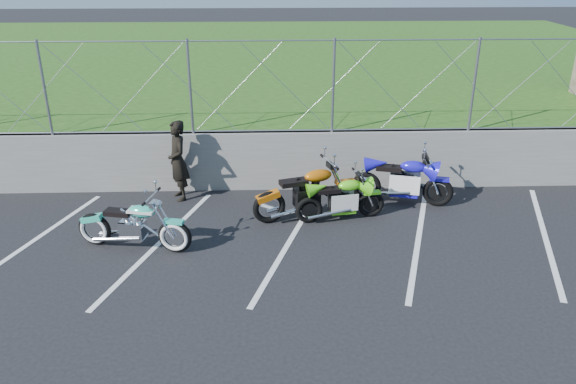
{
  "coord_description": "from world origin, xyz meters",
  "views": [
    {
      "loc": [
        -0.37,
        -8.16,
        4.97
      ],
      "look_at": [
        -0.03,
        1.3,
        0.85
      ],
      "focal_mm": 35.0,
      "sensor_mm": 36.0,
      "label": 1
    }
  ],
  "objects_px": {
    "naked_orange": "(309,194)",
    "sportbike_blue": "(404,182)",
    "cruiser_turquoise": "(135,227)",
    "sportbike_green": "(342,201)",
    "person_standing": "(178,161)"
  },
  "relations": [
    {
      "from": "sportbike_green",
      "to": "sportbike_blue",
      "type": "distance_m",
      "value": 1.58
    },
    {
      "from": "naked_orange",
      "to": "sportbike_blue",
      "type": "height_order",
      "value": "naked_orange"
    },
    {
      "from": "sportbike_green",
      "to": "person_standing",
      "type": "height_order",
      "value": "person_standing"
    },
    {
      "from": "cruiser_turquoise",
      "to": "sportbike_blue",
      "type": "distance_m",
      "value": 5.51
    },
    {
      "from": "naked_orange",
      "to": "cruiser_turquoise",
      "type": "bearing_deg",
      "value": -176.98
    },
    {
      "from": "naked_orange",
      "to": "person_standing",
      "type": "xyz_separation_m",
      "value": [
        -2.71,
        1.0,
        0.38
      ]
    },
    {
      "from": "cruiser_turquoise",
      "to": "naked_orange",
      "type": "bearing_deg",
      "value": 33.3
    },
    {
      "from": "person_standing",
      "to": "sportbike_green",
      "type": "bearing_deg",
      "value": 47.61
    },
    {
      "from": "naked_orange",
      "to": "sportbike_blue",
      "type": "relative_size",
      "value": 1.07
    },
    {
      "from": "cruiser_turquoise",
      "to": "sportbike_green",
      "type": "xyz_separation_m",
      "value": [
        3.82,
        1.04,
        -0.02
      ]
    },
    {
      "from": "sportbike_blue",
      "to": "person_standing",
      "type": "height_order",
      "value": "person_standing"
    },
    {
      "from": "person_standing",
      "to": "sportbike_blue",
      "type": "bearing_deg",
      "value": 61.74
    },
    {
      "from": "sportbike_blue",
      "to": "sportbike_green",
      "type": "bearing_deg",
      "value": -136.76
    },
    {
      "from": "sportbike_green",
      "to": "sportbike_blue",
      "type": "xyz_separation_m",
      "value": [
        1.39,
        0.75,
        0.06
      ]
    },
    {
      "from": "naked_orange",
      "to": "sportbike_green",
      "type": "xyz_separation_m",
      "value": [
        0.64,
        -0.16,
        -0.08
      ]
    }
  ]
}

